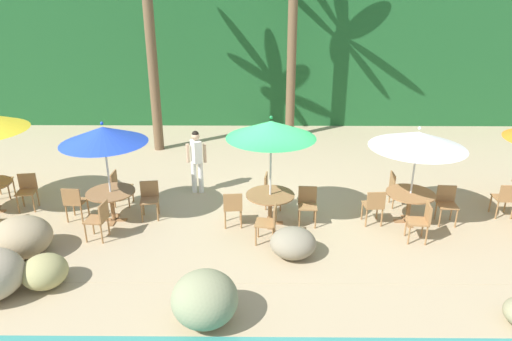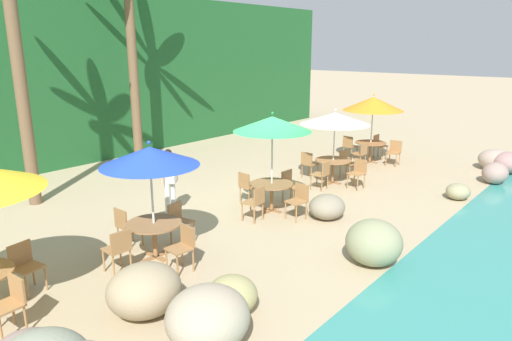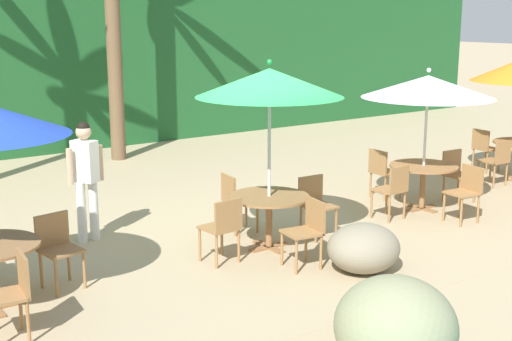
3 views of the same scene
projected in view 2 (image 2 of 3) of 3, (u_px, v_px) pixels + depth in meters
The scene contains 33 objects.
ground_plane at pixel (262, 209), 12.15m from camera, with size 120.00×120.00×0.00m, color tan.
terrace_deck at pixel (262, 209), 12.15m from camera, with size 18.00×5.20×0.01m.
foliage_backdrop at pixel (71, 77), 16.94m from camera, with size 28.00×2.40×6.00m.
rock_seawall at pixel (310, 251), 8.78m from camera, with size 16.64×3.42×0.91m.
chair_yellow_seaward at pixel (25, 264), 7.97m from camera, with size 0.48×0.48×0.87m.
chair_yellow_right at pixel (11, 301), 6.81m from camera, with size 0.45×0.45×0.87m.
umbrella_blue at pixel (150, 156), 8.84m from camera, with size 1.90×1.90×2.39m.
dining_table_blue at pixel (154, 229), 9.22m from camera, with size 1.10×1.10×0.74m.
chair_blue_seaward at pixel (179, 219), 9.99m from camera, with size 0.48×0.48×0.87m.
chair_blue_inland at pixel (126, 224), 9.72m from camera, with size 0.43×0.43×0.87m.
chair_blue_left at pixel (119, 248), 8.59m from camera, with size 0.45×0.45×0.87m.
chair_blue_right at pixel (183, 245), 8.72m from camera, with size 0.47×0.46×0.87m.
umbrella_green at pixel (272, 124), 11.43m from camera, with size 1.95×1.95×2.56m.
dining_table_green at pixel (272, 188), 11.85m from camera, with size 1.10×1.10×0.74m.
chair_green_seaward at pixel (290, 184), 12.54m from camera, with size 0.44×0.45×0.87m.
chair_green_inland at pixel (247, 185), 12.42m from camera, with size 0.48×0.47×0.87m.
chair_green_left at pixel (255, 201), 11.16m from camera, with size 0.45×0.46×0.87m.
chair_green_right at pixel (299, 199), 11.33m from camera, with size 0.48×0.47×0.87m.
umbrella_white at pixel (335, 119), 13.92m from camera, with size 2.10×2.10×2.31m.
dining_table_white at pixel (333, 164), 14.28m from camera, with size 1.10×1.10×0.74m.
chair_white_seaward at pixel (346, 162), 14.96m from camera, with size 0.45×0.46×0.87m.
chair_white_inland at pixel (309, 163), 14.79m from camera, with size 0.44×0.43×0.87m.
chair_white_left at pixel (322, 173), 13.59m from camera, with size 0.45×0.45×0.87m.
chair_white_right at pixel (358, 171), 13.79m from camera, with size 0.47×0.46×0.87m.
umbrella_orange at pixel (373, 104), 16.43m from camera, with size 2.13×2.13×2.49m.
dining_table_orange at pixel (371, 146), 16.82m from camera, with size 1.10×1.10×0.74m.
chair_orange_seaward at pixel (379, 144), 17.53m from camera, with size 0.42×0.43×0.87m.
chair_orange_inland at pixel (349, 145), 17.37m from camera, with size 0.46×0.46×0.87m.
chair_orange_left at pixel (361, 153), 16.18m from camera, with size 0.43×0.44×0.87m.
chair_orange_right at pixel (394, 151), 16.45m from camera, with size 0.46×0.45×0.87m.
palm_tree_nearest at pixel (12, 20), 11.33m from camera, with size 2.77×2.73×7.12m.
palm_tree_second at pixel (131, 29), 15.56m from camera, with size 3.72×3.81×6.72m.
waiter_in_white at pixel (169, 177), 11.44m from camera, with size 0.52×0.39×1.70m.
Camera 2 is at (-8.92, -7.22, 4.13)m, focal length 32.67 mm.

